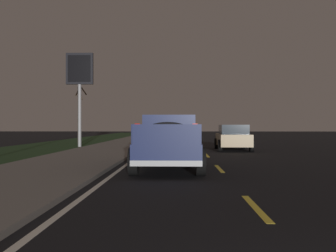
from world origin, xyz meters
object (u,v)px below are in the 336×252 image
at_px(sedan_white, 171,135).
at_px(sedan_tan, 233,137).
at_px(pickup_truck, 169,140).
at_px(bare_tree_far, 79,113).
at_px(gas_price_sign, 80,77).

bearing_deg(sedan_white, sedan_tan, -143.82).
height_order(pickup_truck, bare_tree_far, bare_tree_far).
height_order(gas_price_sign, bare_tree_far, gas_price_sign).
bearing_deg(pickup_truck, sedan_white, 0.88).
distance_m(sedan_tan, sedan_white, 6.57).
height_order(sedan_white, bare_tree_far, bare_tree_far).
xyz_separation_m(gas_price_sign, bare_tree_far, (4.79, 1.21, -2.40)).
distance_m(pickup_truck, sedan_white, 15.91).
distance_m(sedan_tan, bare_tree_far, 14.26).
xyz_separation_m(pickup_truck, sedan_white, (15.91, 0.24, -0.20)).
distance_m(pickup_truck, sedan_tan, 11.22).
bearing_deg(pickup_truck, bare_tree_far, 22.54).
bearing_deg(bare_tree_far, gas_price_sign, -165.76).
bearing_deg(gas_price_sign, bare_tree_far, 14.24).
height_order(sedan_tan, gas_price_sign, gas_price_sign).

